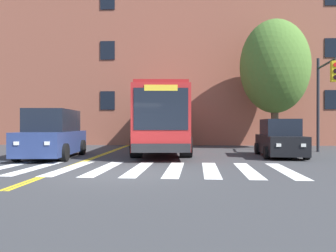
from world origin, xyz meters
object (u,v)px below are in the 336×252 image
car_navy_near_lane (53,135)px  car_teal_behind_bus (156,133)px  city_bus (162,119)px  street_tree_curbside_large (275,67)px  traffic_light_near_corner (325,89)px  car_black_far_lane (280,139)px

car_navy_near_lane → car_teal_behind_bus: bearing=74.5°
city_bus → street_tree_curbside_large: bearing=20.7°
traffic_light_near_corner → street_tree_curbside_large: street_tree_curbside_large is taller
city_bus → car_teal_behind_bus: city_bus is taller
car_navy_near_lane → traffic_light_near_corner: traffic_light_near_corner is taller
car_black_far_lane → street_tree_curbside_large: (1.32, 5.73, 4.51)m
city_bus → car_navy_near_lane: (-4.79, -4.06, -0.79)m
car_black_far_lane → car_teal_behind_bus: (-7.03, 12.22, 0.03)m
traffic_light_near_corner → street_tree_curbside_large: size_ratio=0.63×
city_bus → car_navy_near_lane: 6.33m
car_teal_behind_bus → traffic_light_near_corner: 14.61m
car_black_far_lane → traffic_light_near_corner: (2.87, 1.80, 2.63)m
traffic_light_near_corner → street_tree_curbside_large: 4.63m
city_bus → car_navy_near_lane: size_ratio=2.32×
car_navy_near_lane → street_tree_curbside_large: street_tree_curbside_large is taller
traffic_light_near_corner → city_bus: bearing=172.2°
car_navy_near_lane → car_black_far_lane: size_ratio=1.25×
city_bus → car_teal_behind_bus: size_ratio=2.74×
city_bus → car_black_far_lane: bearing=-26.9°
city_bus → car_teal_behind_bus: 9.34m
car_teal_behind_bus → street_tree_curbside_large: bearing=-37.8°
car_navy_near_lane → car_teal_behind_bus: size_ratio=1.18×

